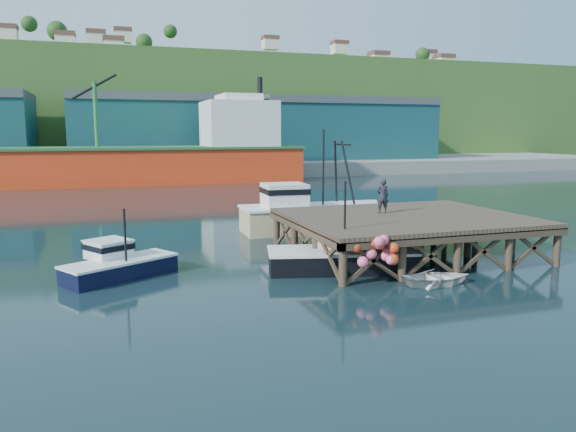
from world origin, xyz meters
name	(u,v)px	position (x,y,z in m)	size (l,w,h in m)	color
ground	(308,262)	(0.00, 0.00, 0.00)	(300.00, 300.00, 0.00)	black
wharf	(407,219)	(5.50, -0.19, 1.94)	(12.00, 10.00, 2.62)	brown
far_quay	(162,165)	(0.00, 70.00, 1.00)	(160.00, 40.00, 2.00)	gray
warehouse_mid	(164,132)	(0.00, 65.00, 6.50)	(28.00, 16.00, 9.00)	#17494D
warehouse_right	(339,132)	(30.00, 65.00, 6.50)	(30.00, 16.00, 9.00)	#17494D
cargo_ship	(111,158)	(-8.46, 48.00, 3.31)	(55.50, 10.00, 13.75)	#F03B16
hillside	(145,111)	(0.00, 100.00, 11.00)	(220.00, 50.00, 22.00)	#2D511E
boat_navy	(117,263)	(-9.26, -0.09, 0.64)	(5.35, 4.19, 3.20)	black
boat_black	(341,253)	(0.94, -1.91, 0.79)	(7.37, 6.11, 4.30)	black
trawler	(314,210)	(3.46, 8.27, 1.38)	(10.11, 3.96, 6.68)	#C8B581
dinghy	(437,278)	(3.75, -5.80, 0.31)	(2.13, 2.99, 0.62)	silver
dockworker	(383,196)	(4.73, 1.15, 3.06)	(0.68, 0.45, 1.87)	black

